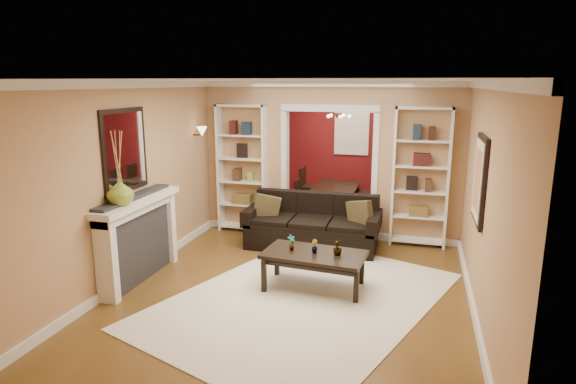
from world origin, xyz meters
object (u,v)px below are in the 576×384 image
(bookshelf_left, at_px, (243,169))
(bookshelf_right, at_px, (420,178))
(sofa, at_px, (312,222))
(coffee_table, at_px, (314,271))
(dining_table, at_px, (336,200))
(fireplace, at_px, (140,240))

(bookshelf_left, xyz_separation_m, bookshelf_right, (3.10, 0.00, 0.00))
(sofa, bearing_deg, bookshelf_left, 157.86)
(coffee_table, relative_size, bookshelf_right, 0.57)
(dining_table, bearing_deg, coffee_table, -174.70)
(coffee_table, bearing_deg, sofa, 108.76)
(bookshelf_right, height_order, fireplace, bookshelf_right)
(sofa, height_order, dining_table, sofa)
(coffee_table, bearing_deg, bookshelf_left, 134.98)
(fireplace, bearing_deg, dining_table, 64.19)
(sofa, bearing_deg, dining_table, 89.16)
(sofa, relative_size, fireplace, 1.30)
(coffee_table, bearing_deg, dining_table, 100.63)
(coffee_table, relative_size, dining_table, 0.82)
(fireplace, bearing_deg, sofa, 44.78)
(sofa, relative_size, bookshelf_right, 0.96)
(coffee_table, xyz_separation_m, dining_table, (-0.35, 3.78, 0.03))
(sofa, height_order, bookshelf_left, bookshelf_left)
(coffee_table, bearing_deg, fireplace, -166.22)
(bookshelf_right, bearing_deg, coffee_table, -120.65)
(bookshelf_left, bearing_deg, coffee_table, -50.35)
(sofa, distance_m, fireplace, 2.77)
(sofa, height_order, coffee_table, sofa)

